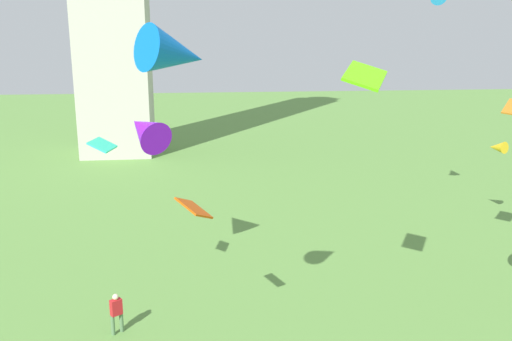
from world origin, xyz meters
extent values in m
cylinder|color=#51754C|center=(-8.48, 19.61, 0.39)|extent=(0.15, 0.15, 0.79)
cylinder|color=#51754C|center=(-8.18, 19.81, 0.39)|extent=(0.15, 0.15, 0.79)
cube|color=red|center=(-8.33, 19.71, 1.10)|extent=(0.49, 0.44, 0.62)
sphere|color=beige|center=(-8.33, 19.71, 1.52)|extent=(0.23, 0.23, 0.23)
cube|color=#2FE1B3|center=(-8.62, 20.90, 7.17)|extent=(1.00, 1.30, 0.42)
cube|color=#C44708|center=(-5.28, 18.04, 5.46)|extent=(1.32, 1.49, 0.71)
cube|color=#5CC410|center=(0.28, 17.44, 9.88)|extent=(1.86, 1.96, 0.91)
cone|color=blue|center=(-5.65, 15.52, 10.62)|extent=(2.39, 2.20, 1.61)
cone|color=#7A12DB|center=(-7.35, 24.61, 7.12)|extent=(2.60, 2.90, 2.03)
cone|color=gold|center=(12.49, 29.47, 4.91)|extent=(1.07, 1.26, 0.82)
camera|label=1|loc=(-5.27, 0.68, 10.94)|focal=37.45mm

